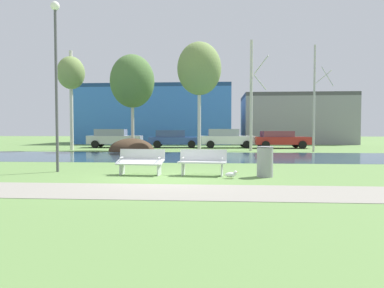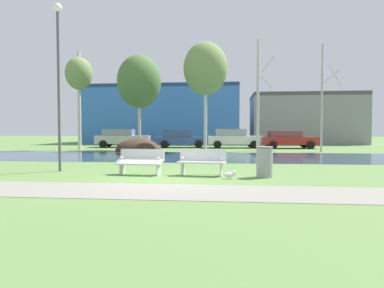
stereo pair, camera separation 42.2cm
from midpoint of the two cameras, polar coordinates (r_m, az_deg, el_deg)
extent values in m
plane|color=#5B7F42|center=(20.94, -0.73, -1.86)|extent=(120.00, 120.00, 0.00)
cube|color=gray|center=(8.83, -7.47, -7.67)|extent=(60.00, 2.22, 0.01)
cube|color=#284256|center=(19.89, -0.99, -2.07)|extent=(80.00, 7.56, 0.01)
ellipsoid|color=#423021|center=(25.38, -10.32, -1.16)|extent=(3.25, 2.91, 1.85)
cube|color=silver|center=(11.95, -9.53, -2.91)|extent=(1.64, 0.62, 0.19)
cube|color=silver|center=(12.19, -9.11, -1.76)|extent=(1.60, 0.23, 0.40)
cube|color=silver|center=(12.25, -12.34, -3.86)|extent=(0.08, 0.43, 0.45)
cube|color=silver|center=(11.83, -6.42, -4.04)|extent=(0.08, 0.43, 0.45)
cylinder|color=silver|center=(12.18, -12.42, -2.17)|extent=(0.07, 0.28, 0.04)
cylinder|color=silver|center=(11.76, -6.48, -2.29)|extent=(0.07, 0.28, 0.04)
cube|color=silver|center=(11.64, 0.64, -3.02)|extent=(1.64, 0.63, 0.05)
cube|color=silver|center=(11.89, 0.85, -1.84)|extent=(1.60, 0.23, 0.40)
cube|color=silver|center=(11.83, -2.46, -4.02)|extent=(0.08, 0.43, 0.45)
cube|color=silver|center=(11.64, 3.89, -4.14)|extent=(0.08, 0.43, 0.45)
cylinder|color=silver|center=(11.76, -2.51, -2.28)|extent=(0.07, 0.28, 0.04)
cylinder|color=silver|center=(11.56, 3.87, -2.36)|extent=(0.07, 0.28, 0.04)
cylinder|color=gray|center=(11.57, 10.81, -2.85)|extent=(0.52, 0.52, 1.00)
torus|color=#545557|center=(11.54, 10.83, -0.53)|extent=(0.54, 0.54, 0.04)
ellipsoid|color=white|center=(11.06, 5.22, -5.03)|extent=(0.34, 0.15, 0.15)
sphere|color=white|center=(11.05, 6.03, -4.63)|extent=(0.11, 0.11, 0.11)
cone|color=gold|center=(11.06, 6.34, -4.63)|extent=(0.06, 0.03, 0.03)
cylinder|color=gold|center=(11.04, 5.31, -5.41)|extent=(0.01, 0.01, 0.10)
cylinder|color=gold|center=(11.10, 5.31, -5.37)|extent=(0.01, 0.01, 0.10)
cylinder|color=#4C4C51|center=(13.76, -22.11, 7.93)|extent=(0.10, 0.10, 5.84)
sphere|color=white|center=(14.40, -22.31, 20.17)|extent=(0.32, 0.32, 0.32)
cylinder|color=beige|center=(27.91, -19.54, 6.68)|extent=(0.25, 0.25, 7.42)
ellipsoid|color=olive|center=(28.15, -19.60, 10.91)|extent=(2.03, 2.03, 2.43)
cylinder|color=#BCB7A8|center=(26.53, -10.16, 6.12)|extent=(0.23, 0.23, 6.60)
ellipsoid|color=#4C7038|center=(26.71, -10.19, 10.08)|extent=(3.28, 3.28, 3.93)
cylinder|color=beige|center=(24.88, 0.70, 7.45)|extent=(0.24, 0.24, 7.50)
ellipsoid|color=olive|center=(25.15, 0.70, 12.22)|extent=(3.11, 3.11, 3.73)
cylinder|color=beige|center=(25.68, 9.19, 7.79)|extent=(0.21, 0.21, 7.97)
cylinder|color=beige|center=(26.59, 10.79, 12.62)|extent=(0.92, 1.30, 1.14)
cylinder|color=beige|center=(25.28, 10.58, 9.89)|extent=(1.01, 0.99, 0.96)
cylinder|color=#BCB7A8|center=(25.69, 18.91, 7.02)|extent=(0.14, 0.14, 7.37)
cylinder|color=#BCB7A8|center=(26.50, 20.16, 10.17)|extent=(0.89, 1.27, 0.86)
cylinder|color=#BCB7A8|center=(25.37, 20.83, 10.26)|extent=(1.16, 1.13, 1.17)
cube|color=#B2B5BC|center=(30.94, -12.80, 0.69)|extent=(4.68, 2.22, 0.70)
cube|color=gray|center=(31.00, -13.47, 1.86)|extent=(2.67, 1.84, 0.57)
cylinder|color=black|center=(31.58, -9.77, 0.11)|extent=(0.66, 0.27, 0.64)
cylinder|color=black|center=(29.74, -10.35, -0.03)|extent=(0.66, 0.27, 0.64)
cylinder|color=black|center=(32.20, -15.05, 0.10)|extent=(0.66, 0.27, 0.64)
cylinder|color=black|center=(30.40, -15.93, -0.03)|extent=(0.66, 0.27, 0.64)
cube|color=#2D4793|center=(30.03, -3.23, 0.59)|extent=(4.49, 2.16, 0.59)
cube|color=#32457F|center=(30.04, -3.89, 1.71)|extent=(2.56, 1.79, 0.59)
cylinder|color=black|center=(30.92, -0.48, 0.10)|extent=(0.66, 0.27, 0.64)
cylinder|color=black|center=(29.10, -0.48, -0.05)|extent=(0.66, 0.27, 0.64)
cylinder|color=black|center=(31.05, -5.80, 0.09)|extent=(0.66, 0.27, 0.64)
cylinder|color=black|center=(29.24, -6.13, -0.05)|extent=(0.66, 0.27, 0.64)
cube|color=silver|center=(29.69, 5.41, 0.66)|extent=(4.64, 2.09, 0.69)
cube|color=#949AAC|center=(29.64, 4.72, 1.90)|extent=(2.64, 1.73, 0.59)
cylinder|color=black|center=(30.75, 8.01, 0.06)|extent=(0.66, 0.27, 0.64)
cylinder|color=black|center=(29.03, 8.51, -0.08)|extent=(0.66, 0.27, 0.64)
cylinder|color=black|center=(30.45, 2.45, 0.06)|extent=(0.66, 0.27, 0.64)
cylinder|color=black|center=(28.71, 2.63, -0.08)|extent=(0.66, 0.27, 0.64)
cube|color=maroon|center=(29.83, 13.98, 0.54)|extent=(4.63, 2.16, 0.62)
cube|color=brown|center=(29.74, 13.32, 1.61)|extent=(2.64, 1.78, 0.49)
cylinder|color=black|center=(31.11, 16.21, 0.02)|extent=(0.66, 0.27, 0.64)
cylinder|color=black|center=(29.39, 17.22, -0.13)|extent=(0.66, 0.27, 0.64)
cylinder|color=black|center=(30.40, 10.84, 0.01)|extent=(0.66, 0.27, 0.64)
cylinder|color=black|center=(28.63, 11.55, -0.13)|extent=(0.66, 0.27, 0.64)
cube|color=#3870C6|center=(40.61, -6.04, 4.40)|extent=(16.75, 8.63, 6.00)
cube|color=navy|center=(40.85, -6.06, 8.89)|extent=(16.75, 8.63, 0.40)
cube|color=gray|center=(40.99, 16.11, 3.62)|extent=(11.53, 7.65, 5.02)
cube|color=#48484B|center=(41.14, 16.15, 7.39)|extent=(11.53, 7.65, 0.40)
camera|label=1|loc=(0.21, -90.99, -0.04)|focal=32.63mm
camera|label=2|loc=(0.21, 89.01, 0.04)|focal=32.63mm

